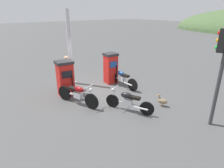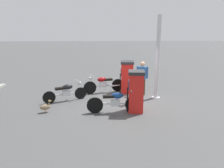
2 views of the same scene
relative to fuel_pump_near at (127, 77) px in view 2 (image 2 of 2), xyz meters
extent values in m
plane|color=#4C4C4C|center=(0.42, 1.34, -0.84)|extent=(120.00, 120.00, 0.00)
cube|color=red|center=(0.00, 0.00, -0.07)|extent=(0.68, 0.74, 1.53)
cube|color=black|center=(0.31, -0.04, 0.26)|extent=(0.09, 0.47, 0.32)
cube|color=#262628|center=(0.00, 0.00, 0.75)|extent=(0.74, 0.81, 0.12)
cylinder|color=black|center=(0.37, 0.16, -0.30)|extent=(0.05, 0.05, 1.00)
cube|color=red|center=(0.00, 2.67, -0.08)|extent=(0.63, 0.67, 1.53)
cube|color=#1E478C|center=(0.29, 2.64, 0.26)|extent=(0.08, 0.42, 0.32)
cube|color=#262628|center=(0.00, 2.67, 0.75)|extent=(0.69, 0.73, 0.12)
cylinder|color=black|center=(0.35, 2.81, -0.30)|extent=(0.05, 0.05, 0.99)
cylinder|color=black|center=(1.91, 0.16, -0.51)|extent=(0.65, 0.28, 0.66)
cylinder|color=black|center=(0.46, -0.31, -0.51)|extent=(0.65, 0.28, 0.66)
cube|color=silver|center=(1.23, -0.06, -0.41)|extent=(0.40, 0.30, 0.24)
cylinder|color=silver|center=(1.19, -0.07, -0.46)|extent=(1.11, 0.40, 0.05)
ellipsoid|color=maroon|center=(1.30, -0.04, -0.13)|extent=(0.52, 0.36, 0.24)
cube|color=black|center=(0.98, -0.14, -0.16)|extent=(0.48, 0.33, 0.10)
cylinder|color=silver|center=(1.87, 0.15, -0.21)|extent=(0.26, 0.12, 0.57)
cylinder|color=silver|center=(1.80, 0.12, 0.11)|extent=(0.21, 0.54, 0.04)
sphere|color=silver|center=(1.89, 0.16, -0.01)|extent=(0.18, 0.18, 0.14)
cylinder|color=silver|center=(0.61, -0.14, -0.49)|extent=(0.54, 0.24, 0.07)
cylinder|color=black|center=(0.11, 2.76, -0.52)|extent=(0.64, 0.07, 0.64)
cylinder|color=black|center=(1.62, 2.77, -0.52)|extent=(0.64, 0.07, 0.64)
cube|color=silver|center=(0.81, 2.76, -0.42)|extent=(0.36, 0.20, 0.24)
cylinder|color=silver|center=(0.86, 2.76, -0.47)|extent=(1.13, 0.05, 0.05)
ellipsoid|color=navy|center=(0.74, 2.76, -0.14)|extent=(0.48, 0.22, 0.24)
cube|color=black|center=(1.08, 2.76, -0.17)|extent=(0.44, 0.20, 0.10)
cylinder|color=silver|center=(0.15, 2.76, -0.22)|extent=(0.26, 0.04, 0.57)
cylinder|color=silver|center=(0.23, 2.76, 0.10)|extent=(0.04, 0.56, 0.04)
sphere|color=silver|center=(0.13, 2.76, -0.02)|extent=(0.14, 0.14, 0.14)
cylinder|color=silver|center=(1.42, 2.64, -0.50)|extent=(0.55, 0.07, 0.07)
cylinder|color=black|center=(2.33, 0.92, -0.56)|extent=(0.54, 0.29, 0.56)
cylinder|color=black|center=(3.66, 1.52, -0.56)|extent=(0.54, 0.29, 0.56)
cube|color=silver|center=(2.95, 1.20, -0.46)|extent=(0.41, 0.33, 0.24)
cylinder|color=silver|center=(2.99, 1.22, -0.51)|extent=(1.02, 0.50, 0.05)
ellipsoid|color=black|center=(2.88, 1.17, -0.18)|extent=(0.53, 0.40, 0.24)
cube|color=black|center=(3.19, 1.31, -0.21)|extent=(0.48, 0.36, 0.10)
cylinder|color=silver|center=(2.36, 0.93, -0.26)|extent=(0.26, 0.14, 0.57)
cylinder|color=silver|center=(2.44, 0.97, 0.06)|extent=(0.26, 0.53, 0.04)
sphere|color=silver|center=(2.34, 0.92, -0.06)|extent=(0.19, 0.19, 0.14)
cylinder|color=silver|center=(3.53, 1.32, -0.54)|extent=(0.53, 0.29, 0.07)
cylinder|color=#473828|center=(-0.59, 0.43, -0.43)|extent=(0.16, 0.16, 0.82)
cylinder|color=#473828|center=(-0.79, 0.49, -0.43)|extent=(0.16, 0.16, 0.82)
cube|color=#265999|center=(-0.69, 0.46, 0.29)|extent=(0.40, 0.29, 0.61)
cylinder|color=#265999|center=(-0.46, 0.40, 0.32)|extent=(0.11, 0.11, 0.58)
cylinder|color=#265999|center=(-0.92, 0.53, 0.32)|extent=(0.11, 0.11, 0.58)
sphere|color=tan|center=(-0.69, 0.46, 0.74)|extent=(0.28, 0.28, 0.23)
ellipsoid|color=#847051|center=(3.57, 2.59, -0.61)|extent=(0.45, 0.34, 0.23)
cylinder|color=#847051|center=(3.44, 2.54, -0.54)|extent=(0.08, 0.08, 0.16)
sphere|color=#847051|center=(3.41, 2.53, -0.39)|extent=(0.13, 0.13, 0.10)
cone|color=orange|center=(3.35, 2.51, -0.39)|extent=(0.08, 0.07, 0.05)
cone|color=#847051|center=(3.74, 2.66, -0.58)|extent=(0.10, 0.10, 0.08)
cylinder|color=orange|center=(3.59, 2.56, -0.78)|extent=(0.02, 0.02, 0.11)
cylinder|color=orange|center=(3.56, 2.63, -0.78)|extent=(0.02, 0.02, 0.11)
cylinder|color=silver|center=(-1.28, 0.98, 1.08)|extent=(0.20, 0.20, 3.84)
cylinder|color=silver|center=(-1.28, 0.98, -0.82)|extent=(0.40, 0.40, 0.04)
camera|label=1|loc=(7.86, -3.57, 2.94)|focal=30.84mm
camera|label=2|loc=(1.43, 10.63, 2.30)|focal=34.09mm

